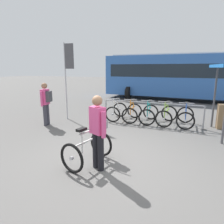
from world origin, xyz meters
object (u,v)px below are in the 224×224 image
at_px(racked_bike_blue, 185,117).
at_px(person_with_featured_bike, 98,130).
at_px(racked_bike_orange, 132,112).
at_px(racked_bike_white, 117,111).
at_px(featured_bicycle, 91,142).
at_px(bus_distant, 180,74).
at_px(banner_flag, 68,67).
at_px(racked_bike_teal, 149,114).
at_px(racked_bike_lime, 167,115).
at_px(pedestrian_with_backpack, 46,101).

height_order(racked_bike_blue, person_with_featured_bike, person_with_featured_bike).
bearing_deg(racked_bike_orange, racked_bike_blue, -1.63).
height_order(racked_bike_white, person_with_featured_bike, person_with_featured_bike).
relative_size(featured_bicycle, bus_distant, 0.12).
xyz_separation_m(bus_distant, banner_flag, (-4.23, -7.24, 0.49)).
height_order(featured_bicycle, banner_flag, banner_flag).
bearing_deg(bus_distant, banner_flag, -120.27).
distance_m(racked_bike_blue, banner_flag, 5.11).
bearing_deg(racked_bike_orange, person_with_featured_bike, -85.58).
distance_m(racked_bike_white, featured_bicycle, 4.08).
distance_m(bus_distant, banner_flag, 8.40).
height_order(racked_bike_teal, racked_bike_lime, same).
relative_size(racked_bike_teal, person_with_featured_bike, 0.68).
relative_size(racked_bike_teal, banner_flag, 0.35).
relative_size(racked_bike_lime, person_with_featured_bike, 0.71).
bearing_deg(person_with_featured_bike, bus_distant, 83.30).
xyz_separation_m(racked_bike_lime, bus_distant, (0.21, 6.66, 1.37)).
height_order(racked_bike_orange, featured_bicycle, featured_bicycle).
xyz_separation_m(racked_bike_teal, person_with_featured_bike, (-0.37, -4.23, 0.54)).
bearing_deg(featured_bicycle, racked_bike_orange, 90.48).
relative_size(featured_bicycle, banner_flag, 0.39).
distance_m(pedestrian_with_backpack, banner_flag, 1.74).
height_order(racked_bike_orange, banner_flag, banner_flag).
relative_size(racked_bike_blue, bus_distant, 0.11).
relative_size(racked_bike_orange, racked_bike_teal, 1.02).
distance_m(racked_bike_orange, bus_distant, 6.95).
distance_m(racked_bike_orange, racked_bike_lime, 1.40).
bearing_deg(racked_bike_lime, racked_bike_teal, 178.37).
xyz_separation_m(racked_bike_blue, bus_distant, (-0.49, 6.68, 1.37)).
bearing_deg(racked_bike_blue, bus_distant, 94.23).
relative_size(racked_bike_orange, racked_bike_blue, 1.03).
distance_m(racked_bike_white, racked_bike_lime, 2.10).
bearing_deg(racked_bike_blue, racked_bike_white, 178.37).
bearing_deg(racked_bike_white, racked_bike_blue, -1.63).
xyz_separation_m(racked_bike_orange, person_with_featured_bike, (0.33, -4.25, 0.54)).
height_order(racked_bike_blue, pedestrian_with_backpack, pedestrian_with_backpack).
height_order(racked_bike_lime, pedestrian_with_backpack, pedestrian_with_backpack).
bearing_deg(pedestrian_with_backpack, racked_bike_blue, 18.51).
distance_m(racked_bike_lime, pedestrian_with_backpack, 4.71).
bearing_deg(racked_bike_white, banner_flag, -161.46).
height_order(racked_bike_white, banner_flag, banner_flag).
height_order(racked_bike_white, racked_bike_orange, same).
distance_m(racked_bike_lime, featured_bicycle, 4.19).
relative_size(racked_bike_lime, pedestrian_with_backpack, 0.71).
xyz_separation_m(pedestrian_with_backpack, bus_distant, (4.56, 8.37, 0.80)).
bearing_deg(bus_distant, racked_bike_teal, -97.77).
bearing_deg(pedestrian_with_backpack, racked_bike_white, 38.17).
bearing_deg(bus_distant, racked_bike_blue, -85.77).
distance_m(racked_bike_white, bus_distant, 7.12).
height_order(racked_bike_teal, bus_distant, bus_distant).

